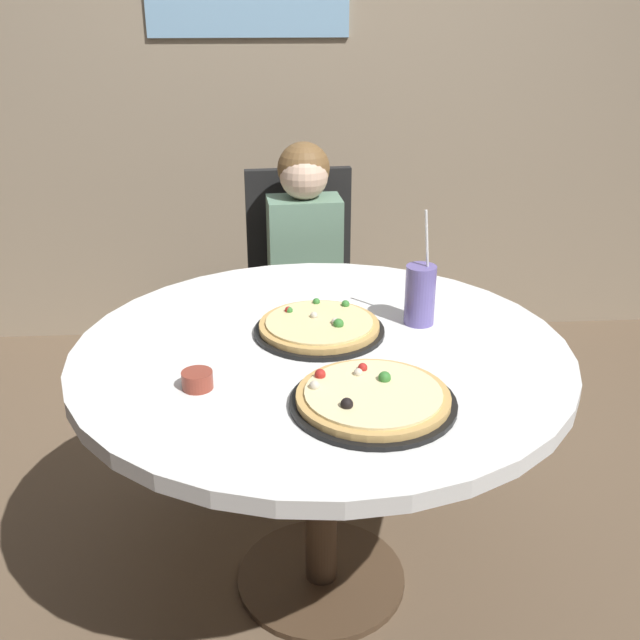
{
  "coord_description": "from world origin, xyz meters",
  "views": [
    {
      "loc": [
        -0.11,
        -1.68,
        1.57
      ],
      "look_at": [
        0.0,
        0.05,
        0.8
      ],
      "focal_mm": 42.26,
      "sensor_mm": 36.0,
      "label": 1
    }
  ],
  "objects_px": {
    "diner_child": "(307,312)",
    "soda_cup": "(420,294)",
    "pizza_veggie": "(318,327)",
    "chair_wooden": "(302,283)",
    "sauce_bowl": "(197,380)",
    "pizza_cheese": "(373,398)",
    "dining_table": "(321,380)"
  },
  "relations": [
    {
      "from": "dining_table",
      "to": "chair_wooden",
      "type": "height_order",
      "value": "chair_wooden"
    },
    {
      "from": "chair_wooden",
      "to": "pizza_veggie",
      "type": "xyz_separation_m",
      "value": [
        0.0,
        -0.94,
        0.24
      ]
    },
    {
      "from": "pizza_cheese",
      "to": "sauce_bowl",
      "type": "distance_m",
      "value": 0.39
    },
    {
      "from": "chair_wooden",
      "to": "soda_cup",
      "type": "bearing_deg",
      "value": -72.83
    },
    {
      "from": "pizza_veggie",
      "to": "sauce_bowl",
      "type": "relative_size",
      "value": 4.82
    },
    {
      "from": "pizza_veggie",
      "to": "sauce_bowl",
      "type": "height_order",
      "value": "pizza_veggie"
    },
    {
      "from": "sauce_bowl",
      "to": "soda_cup",
      "type": "bearing_deg",
      "value": 29.88
    },
    {
      "from": "sauce_bowl",
      "to": "pizza_veggie",
      "type": "bearing_deg",
      "value": 43.77
    },
    {
      "from": "pizza_veggie",
      "to": "sauce_bowl",
      "type": "distance_m",
      "value": 0.4
    },
    {
      "from": "diner_child",
      "to": "soda_cup",
      "type": "relative_size",
      "value": 3.51
    },
    {
      "from": "pizza_cheese",
      "to": "soda_cup",
      "type": "distance_m",
      "value": 0.46
    },
    {
      "from": "diner_child",
      "to": "pizza_cheese",
      "type": "height_order",
      "value": "diner_child"
    },
    {
      "from": "soda_cup",
      "to": "sauce_bowl",
      "type": "relative_size",
      "value": 4.4
    },
    {
      "from": "soda_cup",
      "to": "pizza_veggie",
      "type": "bearing_deg",
      "value": -170.29
    },
    {
      "from": "chair_wooden",
      "to": "pizza_veggie",
      "type": "height_order",
      "value": "chair_wooden"
    },
    {
      "from": "dining_table",
      "to": "diner_child",
      "type": "xyz_separation_m",
      "value": [
        0.01,
        0.83,
        -0.17
      ]
    },
    {
      "from": "diner_child",
      "to": "sauce_bowl",
      "type": "xyz_separation_m",
      "value": [
        -0.29,
        -1.03,
        0.29
      ]
    },
    {
      "from": "dining_table",
      "to": "pizza_cheese",
      "type": "xyz_separation_m",
      "value": [
        0.09,
        -0.29,
        0.11
      ]
    },
    {
      "from": "soda_cup",
      "to": "sauce_bowl",
      "type": "xyz_separation_m",
      "value": [
        -0.56,
        -0.32,
        -0.06
      ]
    },
    {
      "from": "chair_wooden",
      "to": "sauce_bowl",
      "type": "distance_m",
      "value": 1.26
    },
    {
      "from": "sauce_bowl",
      "to": "chair_wooden",
      "type": "bearing_deg",
      "value": 76.85
    },
    {
      "from": "dining_table",
      "to": "chair_wooden",
      "type": "bearing_deg",
      "value": 90.37
    },
    {
      "from": "chair_wooden",
      "to": "pizza_veggie",
      "type": "bearing_deg",
      "value": -89.8
    },
    {
      "from": "dining_table",
      "to": "sauce_bowl",
      "type": "xyz_separation_m",
      "value": [
        -0.29,
        -0.19,
        0.11
      ]
    },
    {
      "from": "chair_wooden",
      "to": "soda_cup",
      "type": "relative_size",
      "value": 3.09
    },
    {
      "from": "pizza_cheese",
      "to": "sauce_bowl",
      "type": "bearing_deg",
      "value": 165.18
    },
    {
      "from": "pizza_veggie",
      "to": "soda_cup",
      "type": "distance_m",
      "value": 0.28
    },
    {
      "from": "chair_wooden",
      "to": "pizza_veggie",
      "type": "relative_size",
      "value": 2.82
    },
    {
      "from": "chair_wooden",
      "to": "diner_child",
      "type": "bearing_deg",
      "value": -86.23
    },
    {
      "from": "pizza_veggie",
      "to": "sauce_bowl",
      "type": "bearing_deg",
      "value": -136.23
    },
    {
      "from": "dining_table",
      "to": "soda_cup",
      "type": "distance_m",
      "value": 0.35
    },
    {
      "from": "chair_wooden",
      "to": "sauce_bowl",
      "type": "height_order",
      "value": "chair_wooden"
    }
  ]
}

